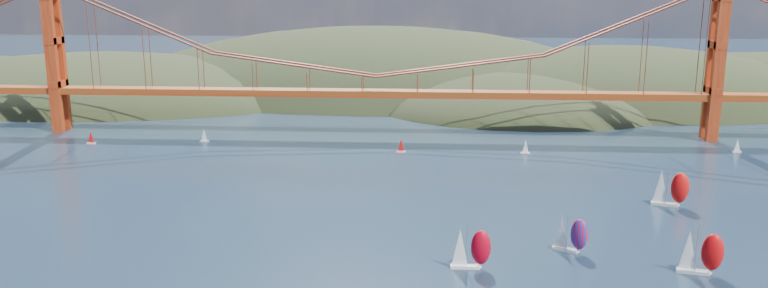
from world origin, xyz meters
TOP-DOWN VIEW (x-y plane):
  - headlands at (44.95, 278.29)m, footprint 725.00×225.00m
  - bridge at (-1.75, 180.00)m, footprint 552.00×12.00m
  - racer_0 at (28.66, 54.06)m, footprint 8.13×3.28m
  - racer_1 at (74.39, 54.36)m, footprint 8.81×4.74m
  - racer_3 at (81.99, 99.49)m, footprint 9.23×5.13m
  - racer_rwb at (50.62, 65.01)m, footprint 7.79×5.68m
  - distant_boat_2 at (-98.97, 158.60)m, footprint 3.00×2.00m
  - distant_boat_3 at (-60.32, 164.75)m, footprint 3.00×2.00m
  - distant_boat_4 at (122.53, 160.40)m, footprint 3.00×2.00m
  - distant_boat_8 at (51.67, 154.13)m, footprint 3.00×2.00m
  - distant_boat_9 at (10.29, 153.20)m, footprint 3.00×2.00m

SIDE VIEW (x-z plane):
  - headlands at x=44.95m, z-range -60.46..35.54m
  - distant_boat_2 at x=-98.97m, z-range 0.06..4.76m
  - distant_boat_3 at x=-60.32m, z-range 0.06..4.76m
  - distant_boat_4 at x=122.53m, z-range 0.06..4.76m
  - distant_boat_8 at x=51.67m, z-range 0.06..4.76m
  - distant_boat_9 at x=10.29m, z-range 0.06..4.76m
  - racer_rwb at x=50.62m, z-range -0.24..8.52m
  - racer_0 at x=28.66m, z-range -0.26..9.12m
  - racer_1 at x=74.39m, z-range -0.27..9.60m
  - racer_3 at x=81.99m, z-range -0.28..10.06m
  - bridge at x=-1.75m, z-range 4.73..59.73m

